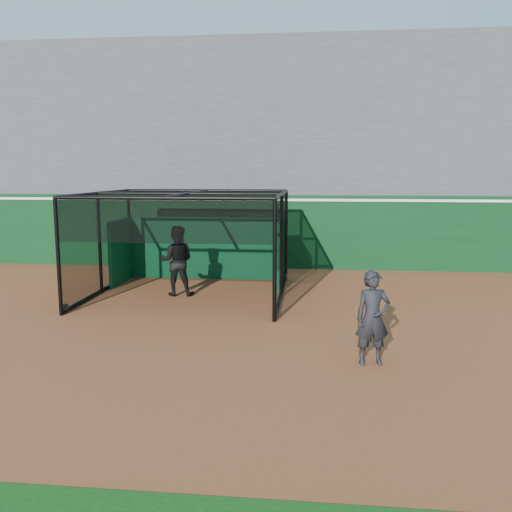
# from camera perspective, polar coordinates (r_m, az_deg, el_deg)

# --- Properties ---
(ground) EXTENTS (120.00, 120.00, 0.00)m
(ground) POSITION_cam_1_polar(r_m,az_deg,el_deg) (10.79, -7.14, -8.90)
(ground) COLOR brown
(ground) RESTS_ON ground
(outfield_wall) EXTENTS (50.00, 0.50, 2.50)m
(outfield_wall) POSITION_cam_1_polar(r_m,az_deg,el_deg) (18.76, -1.26, 2.75)
(outfield_wall) COLOR #093414
(outfield_wall) RESTS_ON ground
(grandstand) EXTENTS (50.00, 7.85, 8.95)m
(grandstand) POSITION_cam_1_polar(r_m,az_deg,el_deg) (22.43, -0.02, 11.90)
(grandstand) COLOR #4C4C4F
(grandstand) RESTS_ON ground
(batting_cage) EXTENTS (5.03, 4.91, 2.71)m
(batting_cage) POSITION_cam_1_polar(r_m,az_deg,el_deg) (14.53, -7.07, 1.17)
(batting_cage) COLOR black
(batting_cage) RESTS_ON ground
(batter) EXTENTS (0.97, 0.79, 1.87)m
(batter) POSITION_cam_1_polar(r_m,az_deg,el_deg) (14.59, -8.33, -0.49)
(batter) COLOR black
(batter) RESTS_ON ground
(on_deck_player) EXTENTS (0.66, 0.50, 1.63)m
(on_deck_player) POSITION_cam_1_polar(r_m,az_deg,el_deg) (9.50, 12.16, -6.40)
(on_deck_player) COLOR black
(on_deck_player) RESTS_ON ground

